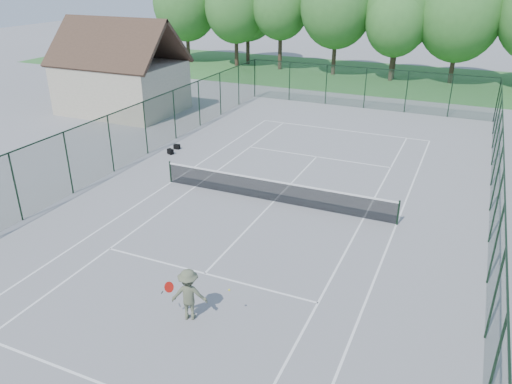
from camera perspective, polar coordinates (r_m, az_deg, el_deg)
ground at (r=22.70m, az=2.05°, el=-1.09°), size 140.00×140.00×0.00m
grass_far at (r=50.58m, az=15.26°, el=12.42°), size 80.00×16.00×0.01m
court_lines at (r=22.70m, az=2.05°, el=-1.08°), size 11.05×23.85×0.01m
tennis_net at (r=22.46m, az=2.07°, el=0.24°), size 11.08×0.08×1.10m
fence_enclosure at (r=22.08m, az=2.11°, el=2.57°), size 18.05×36.05×3.02m
utility_building at (r=38.00m, az=-15.29°, el=13.49°), size 8.60×6.27×6.63m
tree_line_far at (r=49.78m, az=16.05°, el=19.16°), size 39.40×6.40×9.70m
sports_bag_a at (r=28.87m, az=-9.76°, el=4.58°), size 0.43×0.35×0.30m
sports_bag_b at (r=29.65m, az=-9.03°, el=5.14°), size 0.38×0.26×0.28m
tennis_player at (r=15.29m, az=-7.68°, el=-11.52°), size 2.06×0.95×1.68m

